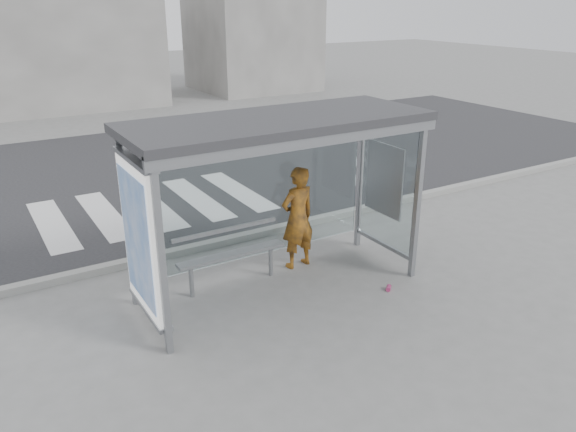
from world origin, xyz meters
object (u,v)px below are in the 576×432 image
object	(u,v)px
person	(298,218)
soda_can	(389,288)
bench	(231,253)
bus_shelter	(254,165)

from	to	relation	value
person	soda_can	size ratio (longest dim) A/B	13.12
bench	soda_can	world-z (taller)	bench
person	bench	xyz separation A→B (m)	(-1.21, -0.05, -0.32)
bench	soda_can	bearing A→B (deg)	-35.34
bus_shelter	bench	xyz separation A→B (m)	(-0.19, 0.44, -1.46)
bus_shelter	bench	size ratio (longest dim) A/B	2.48
soda_can	person	bearing A→B (deg)	117.32
bus_shelter	bench	bearing A→B (deg)	113.57
person	bus_shelter	bearing A→B (deg)	19.58
bus_shelter	person	world-z (taller)	bus_shelter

